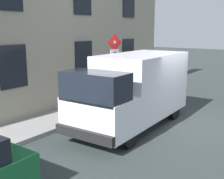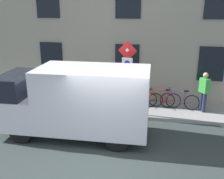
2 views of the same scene
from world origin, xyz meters
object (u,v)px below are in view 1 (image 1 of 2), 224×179
object	(u,v)px
delivery_van	(134,89)
bicycle_black	(105,91)
sign_post_stacked	(114,62)
bicycle_purple	(123,86)
bicycle_red	(115,88)
pedestrian	(135,73)

from	to	relation	value
delivery_van	bicycle_black	size ratio (longest dim) A/B	3.15
sign_post_stacked	bicycle_purple	bearing A→B (deg)	-65.58
sign_post_stacked	bicycle_red	size ratio (longest dim) A/B	1.71
sign_post_stacked	bicycle_black	distance (m)	1.93
delivery_van	pedestrian	xyz separation A→B (m)	(2.77, -4.69, -0.26)
sign_post_stacked	bicycle_purple	size ratio (longest dim) A/B	1.71
bicycle_black	delivery_van	bearing A→B (deg)	54.09
bicycle_black	pedestrian	size ratio (longest dim) A/B	1.00
pedestrian	bicycle_black	bearing A→B (deg)	-36.60
delivery_van	pedestrian	size ratio (longest dim) A/B	3.13
bicycle_purple	sign_post_stacked	bearing A→B (deg)	28.54
sign_post_stacked	bicycle_purple	world-z (taller)	sign_post_stacked
delivery_van	bicycle_black	xyz separation A→B (m)	(2.90, -2.17, -0.82)
delivery_van	bicycle_black	world-z (taller)	delivery_van
sign_post_stacked	pedestrian	distance (m)	3.43
bicycle_purple	bicycle_red	world-z (taller)	same
bicycle_purple	pedestrian	xyz separation A→B (m)	(-0.13, -0.96, 0.56)
bicycle_purple	bicycle_red	bearing A→B (deg)	4.20
delivery_van	bicycle_black	distance (m)	3.72
bicycle_purple	bicycle_black	world-z (taller)	same
bicycle_red	sign_post_stacked	bearing A→B (deg)	30.40
sign_post_stacked	bicycle_black	world-z (taller)	sign_post_stacked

